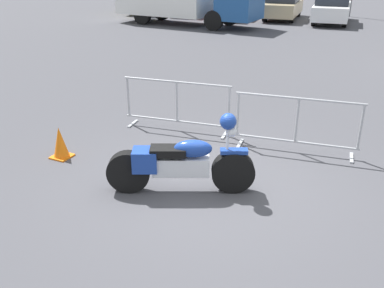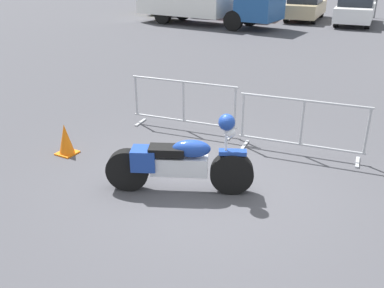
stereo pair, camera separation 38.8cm
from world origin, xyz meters
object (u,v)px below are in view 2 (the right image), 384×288
object	(u,v)px
crowd_barrier_far	(302,126)
parked_car_red	(255,5)
parked_car_tan	(305,6)
motorcycle	(179,162)
traffic_cone	(66,140)
parked_car_yellow	(174,0)
crowd_barrier_near	(184,105)
parked_car_blue	(214,3)
parked_car_white	(355,10)

from	to	relation	value
crowd_barrier_far	parked_car_red	distance (m)	18.82
parked_car_tan	motorcycle	bearing A→B (deg)	-175.38
crowd_barrier_far	traffic_cone	bearing A→B (deg)	-150.71
parked_car_yellow	traffic_cone	bearing A→B (deg)	-159.64
parked_car_yellow	crowd_barrier_near	bearing A→B (deg)	-153.72
parked_car_yellow	parked_car_blue	xyz separation A→B (m)	(2.78, 0.27, -0.04)
motorcycle	parked_car_tan	world-z (taller)	parked_car_tan
crowd_barrier_far	parked_car_blue	bearing A→B (deg)	121.15
motorcycle	crowd_barrier_far	distance (m)	2.58
crowd_barrier_near	parked_car_white	size ratio (longest dim) A/B	0.50
crowd_barrier_far	parked_car_white	size ratio (longest dim) A/B	0.50
parked_car_blue	motorcycle	bearing A→B (deg)	-160.68
parked_car_tan	parked_car_white	size ratio (longest dim) A/B	0.98
parked_car_white	crowd_barrier_near	bearing A→B (deg)	173.12
motorcycle	parked_car_blue	bearing A→B (deg)	89.62
parked_car_blue	parked_car_white	size ratio (longest dim) A/B	0.94
parked_car_yellow	parked_car_white	bearing A→B (deg)	-94.46
parked_car_blue	parked_car_red	bearing A→B (deg)	-102.60
parked_car_yellow	parked_car_blue	bearing A→B (deg)	-90.39
crowd_barrier_near	parked_car_tan	distance (m)	17.99
crowd_barrier_far	parked_car_red	bearing A→B (deg)	114.40
parked_car_white	parked_car_tan	bearing A→B (deg)	77.14
traffic_cone	parked_car_yellow	bearing A→B (deg)	116.29
parked_car_red	parked_car_yellow	bearing A→B (deg)	83.50
parked_car_blue	traffic_cone	distance (m)	20.73
parked_car_red	traffic_cone	bearing A→B (deg)	-174.25
crowd_barrier_far	parked_car_white	bearing A→B (deg)	97.21
motorcycle	parked_car_tan	distance (m)	20.42
motorcycle	crowd_barrier_far	bearing A→B (deg)	35.38
parked_car_red	traffic_cone	world-z (taller)	parked_car_red
crowd_barrier_far	crowd_barrier_near	bearing A→B (deg)	180.00
parked_car_tan	crowd_barrier_far	bearing A→B (deg)	-170.28
crowd_barrier_far	parked_car_tan	distance (m)	18.50
parked_car_yellow	parked_car_red	xyz separation A→B (m)	(5.56, -0.05, -0.02)
crowd_barrier_far	parked_car_yellow	size ratio (longest dim) A/B	0.50
crowd_barrier_near	parked_car_white	bearing A→B (deg)	89.05
parked_car_white	parked_car_blue	bearing A→B (deg)	84.18
parked_car_tan	parked_car_blue	bearing A→B (deg)	87.71
parked_car_blue	parked_car_red	distance (m)	2.80
parked_car_blue	parked_car_white	bearing A→B (deg)	-95.82
parked_car_white	motorcycle	bearing A→B (deg)	176.85
parked_car_yellow	parked_car_tan	xyz separation A→B (m)	(8.34, 0.62, -0.01)
parked_car_yellow	parked_car_red	world-z (taller)	parked_car_yellow
crowd_barrier_far	traffic_cone	size ratio (longest dim) A/B	3.91
parked_car_white	traffic_cone	xyz separation A→B (m)	(-1.58, -19.60, -0.48)
parked_car_blue	crowd_barrier_near	bearing A→B (deg)	-161.18
traffic_cone	motorcycle	bearing A→B (deg)	-2.99
parked_car_red	parked_car_white	world-z (taller)	parked_car_white
crowd_barrier_near	crowd_barrier_far	world-z (taller)	same
crowd_barrier_near	parked_car_red	distance (m)	17.93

